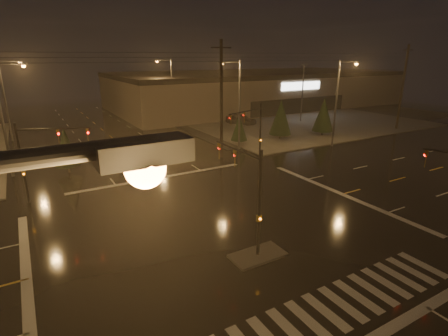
{
  "coord_description": "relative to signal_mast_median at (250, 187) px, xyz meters",
  "views": [
    {
      "loc": [
        -9.94,
        -17.47,
        10.43
      ],
      "look_at": [
        1.63,
        2.49,
        3.0
      ],
      "focal_mm": 28.0,
      "sensor_mm": 36.0,
      "label": 1
    }
  ],
  "objects": [
    {
      "name": "streetlight_2",
      "position": [
        -11.18,
        37.07,
        2.05
      ],
      "size": [
        2.77,
        0.32,
        10.0
      ],
      "color": "#38383A",
      "rests_on": "ground"
    },
    {
      "name": "median_island",
      "position": [
        -0.0,
        -0.93,
        -3.68
      ],
      "size": [
        3.0,
        1.6,
        0.15
      ],
      "primitive_type": "cube",
      "color": "#413F3A",
      "rests_on": "ground"
    },
    {
      "name": "utility_pole_1",
      "position": [
        8.0,
        17.07,
        2.38
      ],
      "size": [
        2.2,
        0.32,
        12.0
      ],
      "color": "black",
      "rests_on": "ground"
    },
    {
      "name": "crosswalk",
      "position": [
        -0.0,
        -5.93,
        -3.75
      ],
      "size": [
        15.0,
        2.6,
        0.01
      ],
      "primitive_type": "cube",
      "color": "beige",
      "rests_on": "ground"
    },
    {
      "name": "stop_bar_far",
      "position": [
        -0.0,
        14.07,
        -3.75
      ],
      "size": [
        16.0,
        0.5,
        0.01
      ],
      "primitive_type": "cube",
      "color": "beige",
      "rests_on": "ground"
    },
    {
      "name": "car_parked",
      "position": [
        20.05,
        31.88,
        -2.91
      ],
      "size": [
        4.22,
        5.28,
        1.69
      ],
      "primitive_type": "imported",
      "rotation": [
        0.0,
        0.0,
        0.53
      ],
      "color": "black",
      "rests_on": "ground"
    },
    {
      "name": "ground",
      "position": [
        -0.0,
        3.07,
        -3.75
      ],
      "size": [
        140.0,
        140.0,
        0.0
      ],
      "primitive_type": "plane",
      "color": "black",
      "rests_on": "ground"
    },
    {
      "name": "signal_mast_ne",
      "position": [
        9.5,
        13.21,
        0.04
      ],
      "size": [
        4.84,
        1.86,
        6.0
      ],
      "color": "black",
      "rests_on": "ground"
    },
    {
      "name": "streetlight_3",
      "position": [
        11.18,
        19.07,
        2.05
      ],
      "size": [
        2.77,
        0.32,
        10.0
      ],
      "color": "#38383A",
      "rests_on": "ground"
    },
    {
      "name": "conifer_1",
      "position": [
        18.78,
        20.56,
        -0.82
      ],
      "size": [
        2.85,
        2.85,
        5.16
      ],
      "color": "black",
      "rests_on": "ground"
    },
    {
      "name": "conifer_0",
      "position": [
        12.35,
        20.4,
        -1.52
      ],
      "size": [
        1.97,
        1.97,
        3.77
      ],
      "color": "black",
      "rests_on": "ground"
    },
    {
      "name": "streetlight_1",
      "position": [
        -11.18,
        21.07,
        2.05
      ],
      "size": [
        2.77,
        0.32,
        10.0
      ],
      "color": "#38383A",
      "rests_on": "ground"
    },
    {
      "name": "conifer_3",
      "position": [
        -6.92,
        19.72,
        -1.3
      ],
      "size": [
        2.24,
        2.24,
        4.21
      ],
      "color": "black",
      "rests_on": "ground"
    },
    {
      "name": "streetlight_4",
      "position": [
        11.18,
        39.07,
        2.05
      ],
      "size": [
        2.77,
        0.32,
        10.0
      ],
      "color": "#38383A",
      "rests_on": "ground"
    },
    {
      "name": "sidewalk_ne",
      "position": [
        30.0,
        33.07,
        -3.69
      ],
      "size": [
        36.0,
        36.0,
        0.12
      ],
      "primitive_type": "cube",
      "color": "#413F3A",
      "rests_on": "ground"
    },
    {
      "name": "signal_mast_median",
      "position": [
        0.0,
        0.0,
        0.0
      ],
      "size": [
        0.25,
        4.59,
        6.0
      ],
      "color": "black",
      "rests_on": "ground"
    },
    {
      "name": "signal_mast_nw",
      "position": [
        -9.5,
        13.21,
        0.04
      ],
      "size": [
        4.84,
        1.86,
        6.0
      ],
      "color": "black",
      "rests_on": "ground"
    },
    {
      "name": "conifer_2",
      "position": [
        25.14,
        19.38,
        -0.86
      ],
      "size": [
        2.8,
        2.8,
        5.08
      ],
      "color": "black",
      "rests_on": "ground"
    },
    {
      "name": "retail_building",
      "position": [
        35.0,
        49.06,
        0.09
      ],
      "size": [
        60.2,
        28.3,
        7.2
      ],
      "color": "#6D604D",
      "rests_on": "ground"
    },
    {
      "name": "streetlight_6",
      "position": [
        22.0,
        14.26,
        2.05
      ],
      "size": [
        0.32,
        2.77,
        10.0
      ],
      "color": "#38383A",
      "rests_on": "ground"
    },
    {
      "name": "parking_lot",
      "position": [
        35.0,
        31.07,
        -3.71
      ],
      "size": [
        50.0,
        24.0,
        0.08
      ],
      "primitive_type": "cube",
      "color": "black",
      "rests_on": "ground"
    },
    {
      "name": "utility_pole_2",
      "position": [
        38.0,
        17.07,
        2.38
      ],
      "size": [
        2.2,
        0.32,
        12.0
      ],
      "color": "black",
      "rests_on": "ground"
    }
  ]
}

